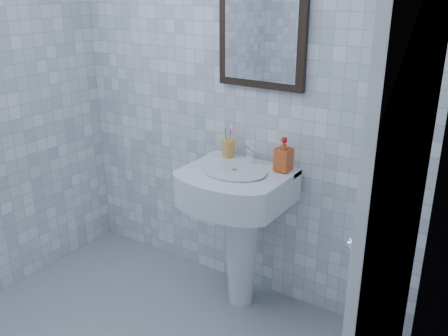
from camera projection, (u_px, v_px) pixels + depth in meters
The scene contains 10 objects.
wall_back at pixel (235, 82), 2.74m from camera, with size 2.20×0.02×2.50m, color white.
wall_right at pixel (353, 207), 1.24m from camera, with size 0.02×2.40×2.50m, color white.
washbasin at pixel (240, 215), 2.73m from camera, with size 0.55×0.41×0.85m.
faucet at pixel (250, 155), 2.70m from camera, with size 0.05×0.10×0.11m.
toothbrush_cup at pixel (228, 148), 2.78m from camera, with size 0.08×0.08×0.10m, color gold, non-canonical shape.
soap_dispenser at pixel (284, 154), 2.57m from camera, with size 0.08×0.08×0.18m, color #C13D12.
wall_mirror at pixel (262, 27), 2.53m from camera, with size 0.50×0.04×0.62m.
bathroom_door at pixel (395, 214), 1.77m from camera, with size 0.04×0.80×2.00m, color silver.
towel_ring at pixel (403, 185), 1.89m from camera, with size 0.18×0.18×0.01m, color white.
hand_towel at pixel (392, 226), 1.96m from camera, with size 0.03×0.16×0.38m, color silver.
Camera 1 is at (1.45, -1.12, 1.78)m, focal length 40.00 mm.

